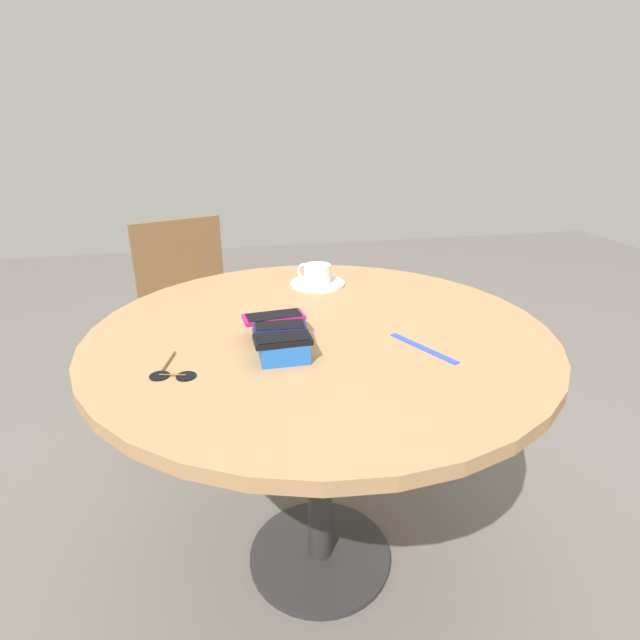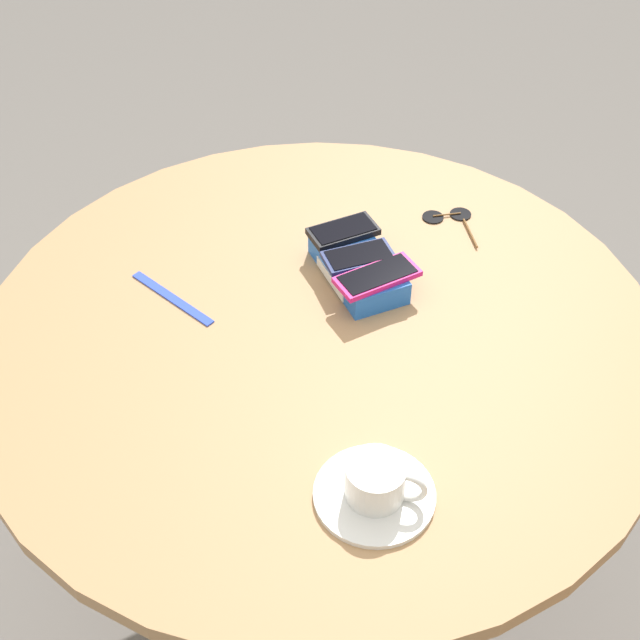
{
  "view_description": "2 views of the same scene",
  "coord_description": "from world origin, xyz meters",
  "px_view_note": "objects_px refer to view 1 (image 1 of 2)",
  "views": [
    {
      "loc": [
        -1.12,
        0.23,
        1.25
      ],
      "look_at": [
        0.0,
        0.0,
        0.78
      ],
      "focal_mm": 28.0,
      "sensor_mm": 36.0,
      "label": 1
    },
    {
      "loc": [
        0.97,
        -0.41,
        1.78
      ],
      "look_at": [
        0.0,
        0.0,
        0.78
      ],
      "focal_mm": 50.0,
      "sensor_mm": 36.0,
      "label": 2
    }
  ],
  "objects_px": {
    "phone_box": "(280,338)",
    "round_table": "(320,364)",
    "phone_black": "(283,339)",
    "sunglasses": "(172,374)",
    "phone_magenta": "(274,317)",
    "chair_near_window": "(195,323)",
    "phone_navy": "(280,327)",
    "coffee_cup": "(317,273)",
    "saucer": "(318,284)",
    "lanyard_strap": "(423,348)"
  },
  "relations": [
    {
      "from": "phone_box",
      "to": "round_table",
      "type": "bearing_deg",
      "value": -49.66
    },
    {
      "from": "phone_black",
      "to": "sunglasses",
      "type": "relative_size",
      "value": 0.91
    },
    {
      "from": "round_table",
      "to": "phone_magenta",
      "type": "relative_size",
      "value": 7.67
    },
    {
      "from": "phone_black",
      "to": "chair_near_window",
      "type": "xyz_separation_m",
      "value": [
        1.05,
        0.24,
        -0.37
      ]
    },
    {
      "from": "phone_navy",
      "to": "sunglasses",
      "type": "height_order",
      "value": "phone_navy"
    },
    {
      "from": "phone_black",
      "to": "sunglasses",
      "type": "height_order",
      "value": "phone_black"
    },
    {
      "from": "coffee_cup",
      "to": "chair_near_window",
      "type": "xyz_separation_m",
      "value": [
        0.55,
        0.41,
        -0.36
      ]
    },
    {
      "from": "round_table",
      "to": "phone_black",
      "type": "height_order",
      "value": "phone_black"
    },
    {
      "from": "phone_box",
      "to": "saucer",
      "type": "bearing_deg",
      "value": -21.97
    },
    {
      "from": "lanyard_strap",
      "to": "sunglasses",
      "type": "xyz_separation_m",
      "value": [
        -0.01,
        0.55,
        0.0
      ]
    },
    {
      "from": "round_table",
      "to": "phone_box",
      "type": "bearing_deg",
      "value": 130.34
    },
    {
      "from": "phone_magenta",
      "to": "coffee_cup",
      "type": "xyz_separation_m",
      "value": [
        0.37,
        -0.18,
        -0.01
      ]
    },
    {
      "from": "round_table",
      "to": "phone_navy",
      "type": "xyz_separation_m",
      "value": [
        -0.09,
        0.11,
        0.15
      ]
    },
    {
      "from": "phone_box",
      "to": "coffee_cup",
      "type": "relative_size",
      "value": 2.01
    },
    {
      "from": "saucer",
      "to": "chair_near_window",
      "type": "height_order",
      "value": "chair_near_window"
    },
    {
      "from": "phone_navy",
      "to": "round_table",
      "type": "bearing_deg",
      "value": -50.52
    },
    {
      "from": "lanyard_strap",
      "to": "round_table",
      "type": "bearing_deg",
      "value": 50.58
    },
    {
      "from": "phone_navy",
      "to": "saucer",
      "type": "bearing_deg",
      "value": -22.06
    },
    {
      "from": "phone_magenta",
      "to": "lanyard_strap",
      "type": "distance_m",
      "value": 0.35
    },
    {
      "from": "phone_magenta",
      "to": "sunglasses",
      "type": "distance_m",
      "value": 0.28
    },
    {
      "from": "coffee_cup",
      "to": "chair_near_window",
      "type": "height_order",
      "value": "chair_near_window"
    },
    {
      "from": "phone_box",
      "to": "phone_black",
      "type": "xyz_separation_m",
      "value": [
        -0.07,
        0.0,
        0.03
      ]
    },
    {
      "from": "phone_magenta",
      "to": "chair_near_window",
      "type": "height_order",
      "value": "chair_near_window"
    },
    {
      "from": "phone_box",
      "to": "saucer",
      "type": "xyz_separation_m",
      "value": [
        0.43,
        -0.17,
        -0.02
      ]
    },
    {
      "from": "phone_magenta",
      "to": "saucer",
      "type": "distance_m",
      "value": 0.41
    },
    {
      "from": "round_table",
      "to": "lanyard_strap",
      "type": "height_order",
      "value": "lanyard_strap"
    },
    {
      "from": "phone_box",
      "to": "phone_navy",
      "type": "bearing_deg",
      "value": -9.67
    },
    {
      "from": "phone_box",
      "to": "phone_magenta",
      "type": "relative_size",
      "value": 1.36
    },
    {
      "from": "phone_box",
      "to": "phone_black",
      "type": "bearing_deg",
      "value": 177.48
    },
    {
      "from": "round_table",
      "to": "chair_near_window",
      "type": "bearing_deg",
      "value": 21.65
    },
    {
      "from": "phone_box",
      "to": "coffee_cup",
      "type": "height_order",
      "value": "coffee_cup"
    },
    {
      "from": "coffee_cup",
      "to": "chair_near_window",
      "type": "distance_m",
      "value": 0.77
    },
    {
      "from": "phone_magenta",
      "to": "saucer",
      "type": "xyz_separation_m",
      "value": [
        0.37,
        -0.18,
        -0.05
      ]
    },
    {
      "from": "saucer",
      "to": "phone_navy",
      "type": "bearing_deg",
      "value": 157.94
    },
    {
      "from": "coffee_cup",
      "to": "sunglasses",
      "type": "xyz_separation_m",
      "value": [
        -0.52,
        0.4,
        -0.04
      ]
    },
    {
      "from": "phone_navy",
      "to": "coffee_cup",
      "type": "bearing_deg",
      "value": -21.74
    },
    {
      "from": "phone_navy",
      "to": "chair_near_window",
      "type": "relative_size",
      "value": 0.14
    },
    {
      "from": "sunglasses",
      "to": "round_table",
      "type": "bearing_deg",
      "value": -62.26
    },
    {
      "from": "phone_navy",
      "to": "saucer",
      "type": "distance_m",
      "value": 0.46
    },
    {
      "from": "phone_black",
      "to": "coffee_cup",
      "type": "xyz_separation_m",
      "value": [
        0.5,
        -0.17,
        -0.01
      ]
    },
    {
      "from": "round_table",
      "to": "lanyard_strap",
      "type": "xyz_separation_m",
      "value": [
        -0.17,
        -0.2,
        0.1
      ]
    },
    {
      "from": "sunglasses",
      "to": "coffee_cup",
      "type": "bearing_deg",
      "value": -37.92
    },
    {
      "from": "saucer",
      "to": "sunglasses",
      "type": "bearing_deg",
      "value": 141.84
    },
    {
      "from": "phone_magenta",
      "to": "chair_near_window",
      "type": "relative_size",
      "value": 0.17
    },
    {
      "from": "round_table",
      "to": "coffee_cup",
      "type": "xyz_separation_m",
      "value": [
        0.34,
        -0.06,
        0.14
      ]
    },
    {
      "from": "phone_black",
      "to": "saucer",
      "type": "relative_size",
      "value": 0.73
    },
    {
      "from": "phone_box",
      "to": "lanyard_strap",
      "type": "xyz_separation_m",
      "value": [
        -0.07,
        -0.31,
        -0.02
      ]
    },
    {
      "from": "saucer",
      "to": "chair_near_window",
      "type": "xyz_separation_m",
      "value": [
        0.55,
        0.41,
        -0.32
      ]
    },
    {
      "from": "round_table",
      "to": "chair_near_window",
      "type": "xyz_separation_m",
      "value": [
        0.89,
        0.35,
        -0.22
      ]
    },
    {
      "from": "round_table",
      "to": "sunglasses",
      "type": "height_order",
      "value": "sunglasses"
    }
  ]
}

